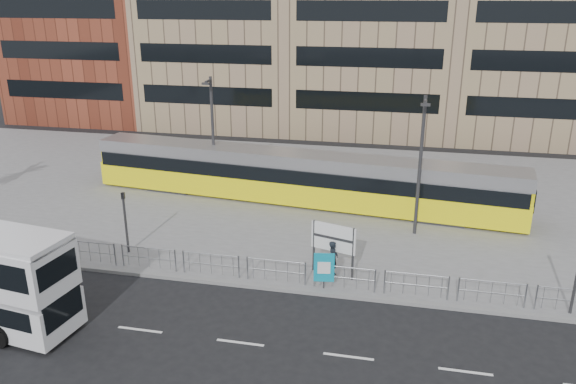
% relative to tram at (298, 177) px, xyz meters
% --- Properties ---
extents(ground, '(120.00, 120.00, 0.00)m').
position_rel_tram_xyz_m(ground, '(-1.27, -10.61, -1.70)').
color(ground, black).
rests_on(ground, ground).
extents(plaza, '(64.00, 24.00, 0.15)m').
position_rel_tram_xyz_m(plaza, '(-1.27, 1.39, -1.62)').
color(plaza, slate).
rests_on(plaza, ground).
extents(kerb, '(64.00, 0.25, 0.17)m').
position_rel_tram_xyz_m(kerb, '(-1.27, -10.56, -1.62)').
color(kerb, gray).
rests_on(kerb, ground).
extents(pedestrian_barrier, '(32.07, 0.07, 1.10)m').
position_rel_tram_xyz_m(pedestrian_barrier, '(0.73, -10.11, -0.71)').
color(pedestrian_barrier, '#94979C').
rests_on(pedestrian_barrier, plaza).
extents(road_markings, '(62.00, 0.12, 0.01)m').
position_rel_tram_xyz_m(road_markings, '(-0.27, -14.61, -1.69)').
color(road_markings, white).
rests_on(road_markings, ground).
extents(tram, '(26.26, 5.25, 3.08)m').
position_rel_tram_xyz_m(tram, '(0.00, 0.00, 0.00)').
color(tram, '#FFF30D').
rests_on(tram, plaza).
extents(station_sign, '(2.06, 0.68, 2.44)m').
position_rel_tram_xyz_m(station_sign, '(3.36, -8.87, 0.14)').
color(station_sign, '#2D2D30').
rests_on(station_sign, plaza).
extents(ad_panel, '(0.88, 0.20, 1.65)m').
position_rel_tram_xyz_m(ad_panel, '(3.17, -10.21, -0.58)').
color(ad_panel, '#2D2D30').
rests_on(ad_panel, plaza).
extents(pedestrian, '(0.51, 0.68, 1.67)m').
position_rel_tram_xyz_m(pedestrian, '(3.40, -8.99, -0.71)').
color(pedestrian, black).
rests_on(pedestrian, plaza).
extents(traffic_light_west, '(0.18, 0.21, 3.10)m').
position_rel_tram_xyz_m(traffic_light_west, '(-6.77, -8.67, 0.43)').
color(traffic_light_west, '#2D2D30').
rests_on(traffic_light_west, plaza).
extents(lamp_post_west, '(0.45, 1.04, 7.29)m').
position_rel_tram_xyz_m(lamp_post_west, '(-5.52, 0.66, 2.47)').
color(lamp_post_west, '#2D2D30').
rests_on(lamp_post_west, plaza).
extents(lamp_post_east, '(0.45, 1.04, 7.32)m').
position_rel_tram_xyz_m(lamp_post_east, '(6.99, -3.46, 2.48)').
color(lamp_post_east, '#2D2D30').
rests_on(lamp_post_east, plaza).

